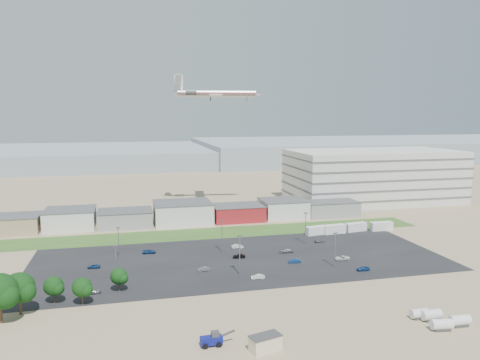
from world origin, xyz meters
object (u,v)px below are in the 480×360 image
object	(u,v)px
portable_shed	(265,343)
parked_car_13	(258,277)
parked_car_9	(149,251)
parked_car_7	(239,256)
parked_car_5	(94,266)
storage_tank_nw	(419,313)
parked_car_10	(93,291)
parked_car_11	(238,246)
parked_car_8	(320,240)
box_trailer_a	(316,230)
parked_car_4	(204,269)
airliner	(217,93)
parked_car_12	(286,251)
parked_car_1	(294,261)
parked_car_0	(342,258)
telehandler	(211,339)
tree_far_left	(0,295)
parked_car_2	(363,268)

from	to	relation	value
portable_shed	parked_car_13	bearing A→B (deg)	61.27
parked_car_13	parked_car_9	bearing A→B (deg)	-133.26
parked_car_7	parked_car_5	bearing A→B (deg)	-83.53
storage_tank_nw	parked_car_10	xyz separation A→B (m)	(-67.29, 30.32, -0.57)
parked_car_9	parked_car_11	xyz separation A→B (m)	(27.61, -1.08, 0.05)
parked_car_7	parked_car_8	xyz separation A→B (m)	(30.32, 10.50, 0.02)
box_trailer_a	parked_car_4	xyz separation A→B (m)	(-45.10, -29.19, -0.92)
storage_tank_nw	airliner	xyz separation A→B (m)	(-18.23, 127.80, 50.52)
parked_car_5	portable_shed	bearing A→B (deg)	37.20
parked_car_12	parked_car_1	bearing A→B (deg)	-4.41
portable_shed	parked_car_4	distance (m)	45.62
box_trailer_a	parked_car_0	distance (m)	29.49
telehandler	parked_car_13	bearing A→B (deg)	59.82
storage_tank_nw	parked_car_13	size ratio (longest dim) A/B	1.06
parked_car_4	parked_car_10	xyz separation A→B (m)	(-28.40, -9.92, -0.01)
parked_car_12	tree_far_left	bearing A→B (deg)	-64.37
parked_car_8	parked_car_2	bearing A→B (deg)	174.57
parked_car_4	portable_shed	bearing A→B (deg)	2.82
parked_car_1	parked_car_5	size ratio (longest dim) A/B	1.05
telehandler	parked_car_8	world-z (taller)	telehandler
parked_car_4	parked_car_7	world-z (taller)	parked_car_7
parked_car_8	parked_car_13	world-z (taller)	parked_car_8
tree_far_left	parked_car_4	distance (m)	50.76
parked_car_1	parked_car_8	xyz separation A→B (m)	(15.85, 18.64, 0.02)
parked_car_5	parked_car_13	xyz separation A→B (m)	(41.94, -18.82, -0.01)
telehandler	parked_car_5	xyz separation A→B (m)	(-23.96, 50.91, -0.77)
parked_car_8	parked_car_5	bearing A→B (deg)	92.62
parked_car_9	parked_car_12	distance (m)	42.21
parked_car_1	parked_car_9	distance (m)	44.54
portable_shed	parked_car_7	size ratio (longest dim) A/B	1.59
parked_car_1	parked_car_10	xyz separation A→B (m)	(-54.82, -10.79, -0.03)
airliner	box_trailer_a	bearing A→B (deg)	-60.32
airliner	parked_car_11	bearing A→B (deg)	-88.69
parked_car_8	parked_car_12	world-z (taller)	parked_car_8
portable_shed	parked_car_12	distance (m)	61.05
box_trailer_a	parked_car_2	size ratio (longest dim) A/B	2.22
portable_shed	parked_car_10	distance (m)	47.95
parked_car_13	airliner	bearing A→B (deg)	-179.70
tree_far_left	parked_car_2	world-z (taller)	tree_far_left
telehandler	parked_car_12	bearing A→B (deg)	56.95
tree_far_left	parked_car_5	bearing A→B (deg)	62.83
parked_car_2	parked_car_4	xyz separation A→B (m)	(-42.26, 9.98, -0.04)
airliner	parked_car_11	distance (m)	85.68
parked_car_12	storage_tank_nw	bearing A→B (deg)	14.08
parked_car_12	telehandler	bearing A→B (deg)	-30.69
storage_tank_nw	tree_far_left	xyz separation A→B (m)	(-84.35, 18.30, 4.78)
tree_far_left	parked_car_0	distance (m)	89.21
storage_tank_nw	parked_car_2	bearing A→B (deg)	83.64
parked_car_9	storage_tank_nw	bearing A→B (deg)	-133.67
parked_car_0	parked_car_12	world-z (taller)	parked_car_0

